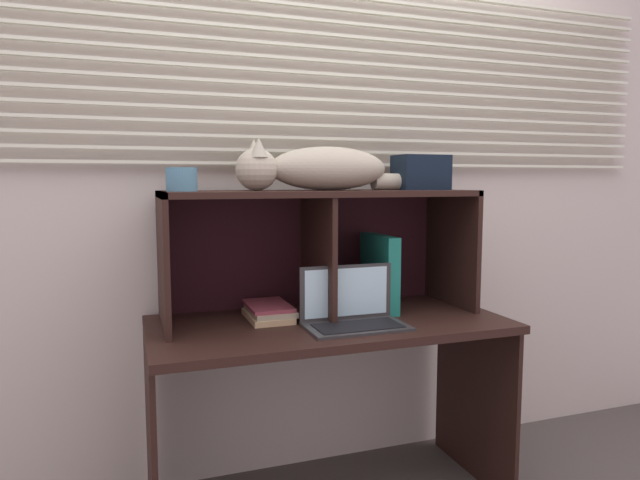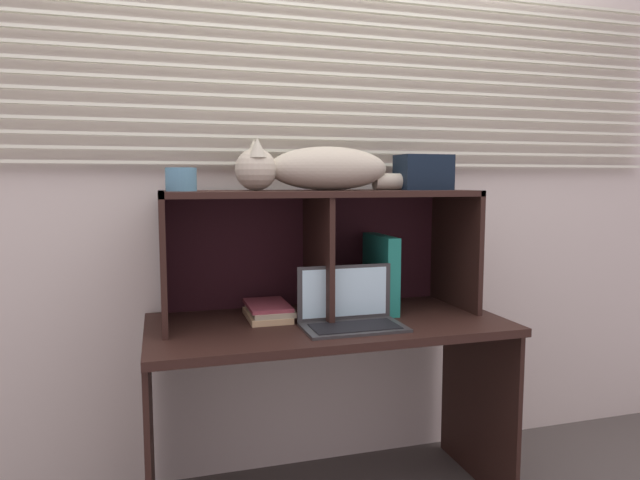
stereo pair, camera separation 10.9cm
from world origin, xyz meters
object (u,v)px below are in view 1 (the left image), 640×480
Objects in this scene: binder_upright at (379,272)px; storage_box at (421,173)px; small_basket at (182,179)px; laptop at (353,313)px; book_stack at (269,311)px; cat at (319,169)px.

storage_box reaches higher than binder_upright.
binder_upright is 0.84m from small_basket.
binder_upright is at bearing 45.38° from laptop.
book_stack is 1.21× the size of storage_box.
small_basket is 0.93m from storage_box.
laptop is (0.06, -0.20, -0.51)m from cat.
laptop reaches higher than book_stack.
storage_box is (0.93, 0.00, 0.03)m from small_basket.
cat is 3.40× the size of book_stack.
binder_upright is at bearing 0.00° from cat.
cat reaches higher than book_stack.
cat is at bearing 0.00° from small_basket.
binder_upright is 2.79× the size of small_basket.
laptop is 1.18× the size of binder_upright.
cat is 2.36× the size of laptop.
binder_upright is 0.47m from book_stack.
book_stack is at bearing -179.92° from binder_upright.
binder_upright reaches higher than book_stack.
cat is 7.78× the size of small_basket.
book_stack is at bearing -179.82° from cat.
small_basket is at bearing 180.00° from storage_box.
binder_upright is 1.22× the size of book_stack.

